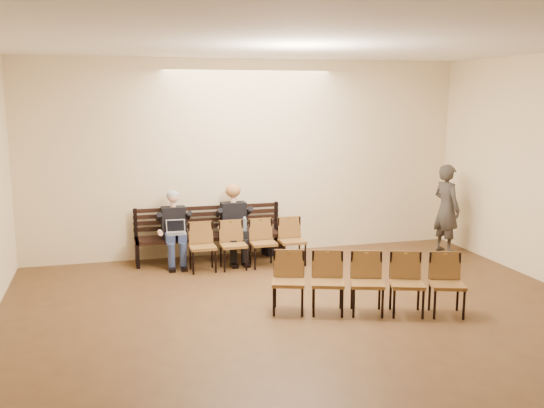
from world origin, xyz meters
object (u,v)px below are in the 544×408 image
(passerby, at_px, (447,202))
(seated_man, at_px, (174,230))
(chair_row_back, at_px, (367,284))
(bag, at_px, (273,247))
(bench, at_px, (210,248))
(seated_woman, at_px, (235,225))
(water_bottle, at_px, (245,231))
(laptop, at_px, (177,235))
(chair_row_front, at_px, (248,244))

(passerby, bearing_deg, seated_man, 72.47)
(passerby, relative_size, chair_row_back, 0.75)
(bag, bearing_deg, seated_man, -173.02)
(bench, xyz_separation_m, seated_woman, (0.42, -0.12, 0.40))
(seated_man, height_order, chair_row_back, seated_man)
(seated_woman, relative_size, water_bottle, 5.19)
(bench, xyz_separation_m, chair_row_back, (1.56, -3.19, 0.18))
(bag, xyz_separation_m, passerby, (3.11, -0.70, 0.82))
(laptop, bearing_deg, chair_row_front, -5.50)
(seated_woman, height_order, water_bottle, seated_woman)
(laptop, bearing_deg, seated_woman, 21.46)
(chair_row_front, bearing_deg, passerby, 0.66)
(seated_man, distance_m, passerby, 4.95)
(seated_man, height_order, laptop, seated_man)
(bench, xyz_separation_m, chair_row_front, (0.54, -0.65, 0.18))
(water_bottle, bearing_deg, chair_row_back, -69.99)
(seated_woman, xyz_separation_m, chair_row_front, (0.12, -0.53, -0.22))
(water_bottle, distance_m, chair_row_back, 2.99)
(chair_row_front, bearing_deg, bench, 129.51)
(laptop, distance_m, bag, 1.89)
(seated_man, height_order, water_bottle, seated_man)
(passerby, distance_m, chair_row_front, 3.78)
(seated_man, xyz_separation_m, seated_woman, (1.05, 0.00, 0.01))
(laptop, bearing_deg, water_bottle, 7.20)
(bench, relative_size, water_bottle, 10.78)
(passerby, bearing_deg, chair_row_front, 78.81)
(bench, xyz_separation_m, water_bottle, (0.54, -0.39, 0.35))
(seated_man, bearing_deg, seated_woman, 0.00)
(seated_man, bearing_deg, chair_row_back, -54.53)
(seated_man, distance_m, seated_woman, 1.05)
(water_bottle, height_order, bag, water_bottle)
(bag, bearing_deg, water_bottle, -142.33)
(seated_woman, relative_size, chair_row_front, 0.64)
(water_bottle, xyz_separation_m, passerby, (3.74, -0.21, 0.37))
(water_bottle, bearing_deg, laptop, 177.04)
(water_bottle, xyz_separation_m, bag, (0.63, 0.49, -0.45))
(seated_man, relative_size, water_bottle, 5.07)
(bench, relative_size, passerby, 1.38)
(water_bottle, height_order, passerby, passerby)
(seated_woman, bearing_deg, passerby, -7.08)
(chair_row_back, bearing_deg, seated_woman, 128.74)
(chair_row_front, distance_m, chair_row_back, 2.74)
(bag, relative_size, chair_row_back, 0.14)
(seated_man, bearing_deg, bench, 10.79)
(water_bottle, bearing_deg, seated_man, 167.15)
(seated_man, distance_m, chair_row_back, 3.78)
(seated_man, height_order, chair_row_front, seated_man)
(seated_woman, bearing_deg, bag, 16.36)
(laptop, bearing_deg, bench, 38.10)
(bench, height_order, bag, bench)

